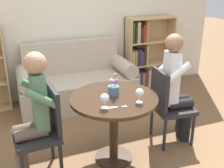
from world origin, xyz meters
name	(u,v)px	position (x,y,z in m)	size (l,w,h in m)	color
ground_plane	(114,158)	(0.00, 0.00, 0.00)	(16.00, 16.00, 0.00)	brown
back_wall	(66,10)	(0.00, 1.95, 1.35)	(5.20, 0.05, 2.70)	silver
round_table	(114,111)	(0.00, 0.00, 0.58)	(0.89, 0.89, 0.74)	#382619
couch	(76,84)	(0.00, 1.53, 0.31)	(1.71, 0.80, 0.92)	#B7A893
bookshelf_right	(143,55)	(1.27, 1.79, 0.57)	(0.84, 0.28, 1.20)	tan
chair_left	(43,128)	(-0.71, 0.06, 0.49)	(0.45, 0.45, 0.90)	#232326
chair_right	(168,104)	(0.71, 0.10, 0.49)	(0.46, 0.46, 0.90)	#232326
person_left	(32,114)	(-0.79, 0.06, 0.67)	(0.43, 0.36, 1.26)	brown
person_right	(176,88)	(0.79, 0.08, 0.68)	(0.44, 0.36, 1.30)	black
wine_glass_left	(105,99)	(-0.17, -0.20, 0.83)	(0.08, 0.08, 0.14)	white
wine_glass_right	(140,93)	(0.18, -0.21, 0.83)	(0.08, 0.08, 0.14)	white
flower_vase	(114,89)	(0.02, 0.05, 0.80)	(0.11, 0.11, 0.24)	slate
knife_left_setting	(117,107)	(-0.05, -0.22, 0.74)	(0.19, 0.06, 0.00)	silver
fork_left_setting	(117,107)	(-0.06, -0.23, 0.74)	(0.19, 0.02, 0.00)	silver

